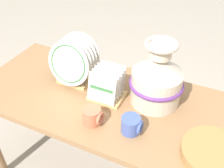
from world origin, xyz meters
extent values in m
cube|color=olive|center=(0.00, 0.00, 0.72)|extent=(1.56, 0.67, 0.03)
cylinder|color=olive|center=(-0.73, 0.28, 0.35)|extent=(0.06, 0.06, 0.70)
cylinder|color=beige|center=(0.21, 0.10, 0.83)|extent=(0.26, 0.26, 0.18)
cone|color=beige|center=(0.21, 0.10, 0.97)|extent=(0.26, 0.26, 0.09)
cylinder|color=beige|center=(0.21, 0.10, 1.05)|extent=(0.11, 0.11, 0.07)
torus|color=beige|center=(0.21, 0.10, 1.08)|extent=(0.16, 0.16, 0.02)
torus|color=#60337A|center=(0.21, 0.10, 0.85)|extent=(0.28, 0.28, 0.02)
cube|color=tan|center=(-0.27, 0.07, 0.75)|extent=(0.18, 0.14, 0.02)
cylinder|color=tan|center=(-0.33, 0.13, 0.79)|extent=(0.01, 0.01, 0.06)
cylinder|color=tan|center=(-0.20, 0.13, 0.79)|extent=(0.01, 0.01, 0.06)
cylinder|color=white|center=(-0.27, 0.01, 0.89)|extent=(0.26, 0.07, 0.25)
torus|color=#38703D|center=(-0.27, 0.01, 0.89)|extent=(0.22, 0.06, 0.22)
cylinder|color=white|center=(-0.27, 0.04, 0.89)|extent=(0.26, 0.07, 0.25)
cylinder|color=white|center=(-0.27, 0.07, 0.89)|extent=(0.26, 0.07, 0.25)
cylinder|color=white|center=(-0.27, 0.10, 0.89)|extent=(0.26, 0.07, 0.25)
cylinder|color=white|center=(-0.27, 0.13, 0.89)|extent=(0.26, 0.07, 0.25)
cube|color=tan|center=(-0.04, 0.01, 0.75)|extent=(0.18, 0.14, 0.02)
cylinder|color=tan|center=(-0.10, 0.07, 0.79)|extent=(0.01, 0.01, 0.06)
cylinder|color=tan|center=(0.03, 0.07, 0.79)|extent=(0.01, 0.01, 0.06)
cube|color=white|center=(-0.04, -0.05, 0.84)|extent=(0.15, 0.04, 0.15)
cube|color=white|center=(-0.04, -0.02, 0.84)|extent=(0.15, 0.04, 0.15)
cube|color=white|center=(-0.04, 0.01, 0.84)|extent=(0.15, 0.04, 0.15)
cube|color=white|center=(-0.04, 0.04, 0.84)|extent=(0.15, 0.04, 0.15)
cube|color=white|center=(-0.04, 0.07, 0.84)|extent=(0.15, 0.04, 0.15)
cube|color=#38703D|center=(-0.04, -0.05, 0.84)|extent=(0.13, 0.01, 0.02)
cylinder|color=olive|center=(0.55, -0.15, 0.74)|extent=(0.28, 0.28, 0.01)
cylinder|color=olive|center=(0.55, -0.15, 0.75)|extent=(0.28, 0.28, 0.01)
cylinder|color=olive|center=(0.55, -0.15, 0.76)|extent=(0.28, 0.28, 0.01)
cylinder|color=olive|center=(0.55, -0.15, 0.77)|extent=(0.28, 0.28, 0.01)
cylinder|color=olive|center=(0.55, -0.15, 0.78)|extent=(0.28, 0.28, 0.01)
cylinder|color=#42569E|center=(0.17, -0.16, 0.78)|extent=(0.09, 0.09, 0.08)
torus|color=#42569E|center=(0.22, -0.16, 0.78)|extent=(0.02, 0.07, 0.07)
cylinder|color=#B76647|center=(-0.02, -0.19, 0.78)|extent=(0.09, 0.09, 0.08)
torus|color=#B76647|center=(0.03, -0.19, 0.78)|extent=(0.02, 0.07, 0.07)
camera|label=1|loc=(0.45, -0.97, 1.67)|focal=42.00mm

